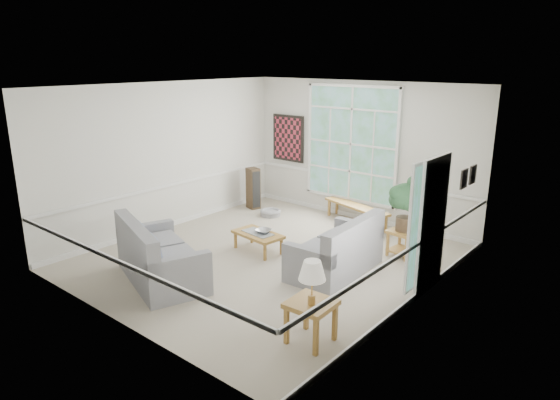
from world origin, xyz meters
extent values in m
cube|color=#A49A87|center=(0.00, 0.00, -0.01)|extent=(5.50, 6.00, 0.01)
cube|color=white|center=(0.00, 0.00, 3.00)|extent=(5.50, 6.00, 0.02)
cube|color=silver|center=(0.00, 3.00, 1.50)|extent=(5.50, 0.02, 3.00)
cube|color=silver|center=(0.00, -3.00, 1.50)|extent=(5.50, 0.02, 3.00)
cube|color=silver|center=(-2.75, 0.00, 1.50)|extent=(0.02, 6.00, 3.00)
cube|color=silver|center=(2.75, 0.00, 1.50)|extent=(0.02, 6.00, 3.00)
cube|color=white|center=(-0.20, 2.96, 1.65)|extent=(2.30, 0.08, 2.40)
cube|color=white|center=(2.71, 0.60, 1.05)|extent=(0.08, 0.90, 2.10)
cube|color=white|center=(2.71, -0.03, 1.15)|extent=(0.08, 0.26, 1.90)
cube|color=#5A1B25|center=(-1.95, 2.95, 1.60)|extent=(0.90, 0.06, 1.10)
cube|color=black|center=(2.71, 1.75, 1.55)|extent=(0.04, 0.26, 0.32)
cube|color=black|center=(2.71, 2.15, 1.55)|extent=(0.04, 0.26, 0.32)
cube|color=gray|center=(1.24, 0.27, 0.47)|extent=(0.99, 1.80, 0.95)
cube|color=gray|center=(-0.70, -1.78, 0.50)|extent=(2.07, 1.53, 1.01)
cube|color=olive|center=(-0.36, 0.11, 0.18)|extent=(1.01, 0.63, 0.36)
imported|color=gray|center=(-0.28, 0.18, 0.40)|extent=(0.36, 0.36, 0.08)
cube|color=olive|center=(0.19, 2.65, 0.20)|extent=(1.74, 0.79, 0.40)
cube|color=olive|center=(1.80, 1.62, 0.24)|extent=(0.54, 0.54, 0.49)
cube|color=olive|center=(2.21, -1.72, 0.28)|extent=(0.57, 0.57, 0.55)
cylinder|color=gray|center=(-1.59, 1.89, 0.07)|extent=(0.50, 0.50, 0.14)
cube|color=#3E2D1C|center=(-2.29, 2.07, 0.48)|extent=(0.36, 0.32, 0.97)
ellipsoid|color=black|center=(1.10, 0.88, 0.57)|extent=(0.40, 0.34, 0.16)
camera|label=1|loc=(5.48, -6.24, 3.46)|focal=32.00mm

